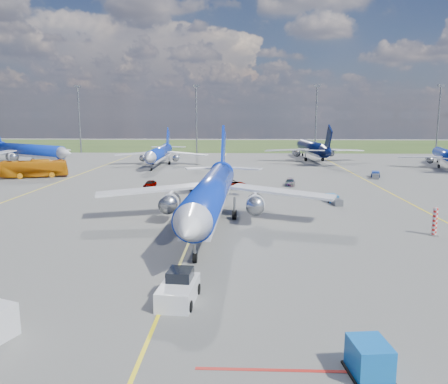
{
  "coord_description": "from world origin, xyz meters",
  "views": [
    {
      "loc": [
        5.29,
        -38.24,
        12.72
      ],
      "look_at": [
        3.29,
        11.16,
        4.0
      ],
      "focal_mm": 35.0,
      "sensor_mm": 36.0,
      "label": 1
    }
  ],
  "objects_px": {
    "baggage_tug_w": "(334,199)",
    "baggage_tug_c": "(196,188)",
    "bg_jet_n": "(312,160)",
    "baggage_tug_e": "(376,175)",
    "bg_jet_nnw": "(160,165)",
    "service_car_c": "(290,182)",
    "bg_jet_nw": "(31,164)",
    "service_car_b": "(233,184)",
    "apron_bus": "(34,169)",
    "uld_container": "(369,359)",
    "bg_jet_ne": "(446,167)",
    "service_car_a": "(150,184)",
    "main_airliner": "(212,224)",
    "warning_post": "(435,222)",
    "pushback_tug": "(179,289)"
  },
  "relations": [
    {
      "from": "baggage_tug_w",
      "to": "baggage_tug_c",
      "type": "distance_m",
      "value": 22.87
    },
    {
      "from": "bg_jet_n",
      "to": "baggage_tug_e",
      "type": "xyz_separation_m",
      "value": [
        7.45,
        -35.43,
        0.55
      ]
    },
    {
      "from": "bg_jet_nnw",
      "to": "service_car_c",
      "type": "xyz_separation_m",
      "value": [
        29.9,
        -31.42,
        0.6
      ]
    },
    {
      "from": "bg_jet_nw",
      "to": "service_car_b",
      "type": "bearing_deg",
      "value": -92.51
    },
    {
      "from": "baggage_tug_w",
      "to": "apron_bus",
      "type": "bearing_deg",
      "value": 151.35
    },
    {
      "from": "uld_container",
      "to": "baggage_tug_w",
      "type": "height_order",
      "value": "uld_container"
    },
    {
      "from": "bg_jet_ne",
      "to": "service_car_a",
      "type": "distance_m",
      "value": 75.0
    },
    {
      "from": "main_airliner",
      "to": "bg_jet_n",
      "type": "bearing_deg",
      "value": 74.7
    },
    {
      "from": "uld_container",
      "to": "service_car_c",
      "type": "distance_m",
      "value": 59.42
    },
    {
      "from": "bg_jet_nw",
      "to": "baggage_tug_c",
      "type": "distance_m",
      "value": 64.06
    },
    {
      "from": "main_airliner",
      "to": "bg_jet_nnw",
      "type": "bearing_deg",
      "value": 108.18
    },
    {
      "from": "warning_post",
      "to": "pushback_tug",
      "type": "height_order",
      "value": "warning_post"
    },
    {
      "from": "bg_jet_nw",
      "to": "main_airliner",
      "type": "relative_size",
      "value": 0.91
    },
    {
      "from": "service_car_b",
      "to": "baggage_tug_c",
      "type": "height_order",
      "value": "service_car_b"
    },
    {
      "from": "main_airliner",
      "to": "apron_bus",
      "type": "xyz_separation_m",
      "value": [
        -39.39,
        37.77,
        1.85
      ]
    },
    {
      "from": "uld_container",
      "to": "bg_jet_nnw",
      "type": "bearing_deg",
      "value": 99.83
    },
    {
      "from": "warning_post",
      "to": "bg_jet_n",
      "type": "relative_size",
      "value": 0.08
    },
    {
      "from": "main_airliner",
      "to": "service_car_a",
      "type": "relative_size",
      "value": 10.64
    },
    {
      "from": "bg_jet_nnw",
      "to": "baggage_tug_e",
      "type": "relative_size",
      "value": 6.31
    },
    {
      "from": "apron_bus",
      "to": "baggage_tug_c",
      "type": "xyz_separation_m",
      "value": [
        35.3,
        -15.73,
        -1.29
      ]
    },
    {
      "from": "bg_jet_nnw",
      "to": "bg_jet_n",
      "type": "relative_size",
      "value": 0.88
    },
    {
      "from": "bg_jet_ne",
      "to": "apron_bus",
      "type": "distance_m",
      "value": 96.12
    },
    {
      "from": "uld_container",
      "to": "service_car_b",
      "type": "xyz_separation_m",
      "value": [
        -7.78,
        56.63,
        -0.21
      ]
    },
    {
      "from": "service_car_b",
      "to": "baggage_tug_w",
      "type": "relative_size",
      "value": 0.98
    },
    {
      "from": "bg_jet_nnw",
      "to": "bg_jet_n",
      "type": "distance_m",
      "value": 43.91
    },
    {
      "from": "bg_jet_nw",
      "to": "apron_bus",
      "type": "height_order",
      "value": "bg_jet_nw"
    },
    {
      "from": "pushback_tug",
      "to": "service_car_b",
      "type": "bearing_deg",
      "value": 91.31
    },
    {
      "from": "pushback_tug",
      "to": "uld_container",
      "type": "height_order",
      "value": "pushback_tug"
    },
    {
      "from": "pushback_tug",
      "to": "apron_bus",
      "type": "relative_size",
      "value": 0.47
    },
    {
      "from": "main_airliner",
      "to": "baggage_tug_w",
      "type": "relative_size",
      "value": 8.44
    },
    {
      "from": "warning_post",
      "to": "main_airliner",
      "type": "distance_m",
      "value": 24.56
    },
    {
      "from": "bg_jet_nnw",
      "to": "apron_bus",
      "type": "xyz_separation_m",
      "value": [
        -21.88,
        -22.94,
        1.85
      ]
    },
    {
      "from": "bg_jet_n",
      "to": "service_car_b",
      "type": "bearing_deg",
      "value": 62.18
    },
    {
      "from": "bg_jet_n",
      "to": "uld_container",
      "type": "bearing_deg",
      "value": 78.46
    },
    {
      "from": "service_car_c",
      "to": "bg_jet_n",
      "type": "bearing_deg",
      "value": 85.33
    },
    {
      "from": "apron_bus",
      "to": "baggage_tug_w",
      "type": "distance_m",
      "value": 61.53
    },
    {
      "from": "service_car_b",
      "to": "service_car_c",
      "type": "xyz_separation_m",
      "value": [
        10.3,
        2.74,
        -0.07
      ]
    },
    {
      "from": "uld_container",
      "to": "baggage_tug_w",
      "type": "distance_m",
      "value": 44.08
    },
    {
      "from": "bg_jet_ne",
      "to": "service_car_b",
      "type": "relative_size",
      "value": 6.55
    },
    {
      "from": "bg_jet_nw",
      "to": "bg_jet_n",
      "type": "xyz_separation_m",
      "value": [
        76.48,
        12.08,
        0.0
      ]
    },
    {
      "from": "warning_post",
      "to": "uld_container",
      "type": "bearing_deg",
      "value": -118.69
    },
    {
      "from": "service_car_b",
      "to": "baggage_tug_c",
      "type": "xyz_separation_m",
      "value": [
        -6.17,
        -4.51,
        -0.12
      ]
    },
    {
      "from": "service_car_a",
      "to": "uld_container",
      "type": "bearing_deg",
      "value": -61.38
    },
    {
      "from": "bg_jet_n",
      "to": "service_car_a",
      "type": "distance_m",
      "value": 61.81
    },
    {
      "from": "baggage_tug_e",
      "to": "baggage_tug_c",
      "type": "bearing_deg",
      "value": -136.39
    },
    {
      "from": "bg_jet_ne",
      "to": "pushback_tug",
      "type": "xyz_separation_m",
      "value": [
        -54.95,
        -81.43,
        0.84
      ]
    },
    {
      "from": "bg_jet_nnw",
      "to": "main_airliner",
      "type": "height_order",
      "value": "main_airliner"
    },
    {
      "from": "bg_jet_n",
      "to": "main_airliner",
      "type": "relative_size",
      "value": 0.94
    },
    {
      "from": "baggage_tug_e",
      "to": "bg_jet_ne",
      "type": "bearing_deg",
      "value": 56.31
    },
    {
      "from": "bg_jet_nw",
      "to": "bg_jet_nnw",
      "type": "bearing_deg",
      "value": -63.25
    }
  ]
}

